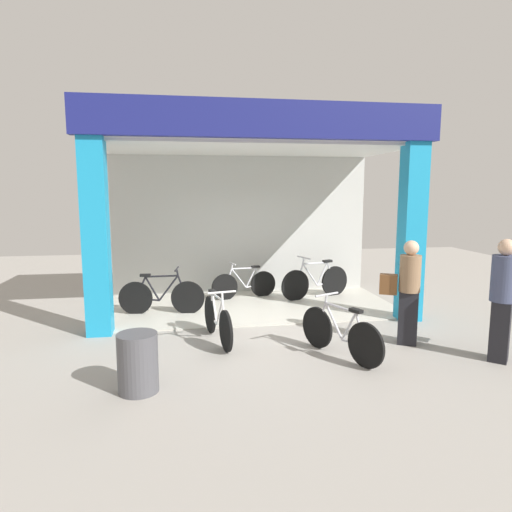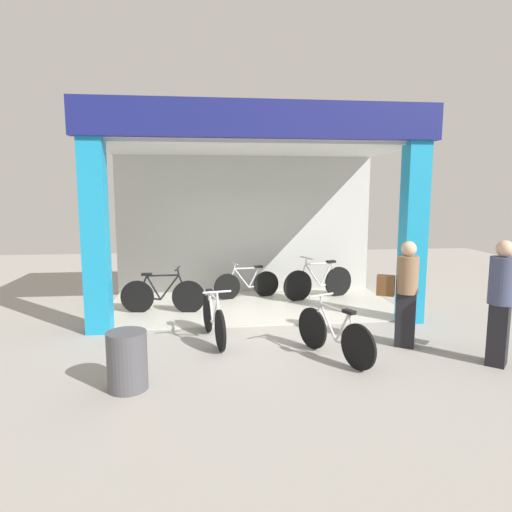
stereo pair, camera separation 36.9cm
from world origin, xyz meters
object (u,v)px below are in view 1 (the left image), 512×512
object	(u,v)px
pedestrian_0	(503,298)
trash_bin	(138,363)
bicycle_inside_2	(161,296)
bicycle_parked_1	(217,320)
bicycle_parked_0	(340,333)
bicycle_inside_0	(244,284)
bicycle_inside_1	(316,281)
pedestrian_1	(407,291)

from	to	relation	value
pedestrian_0	trash_bin	xyz separation A→B (m)	(-4.90, -0.23, -0.54)
bicycle_inside_2	bicycle_parked_1	size ratio (longest dim) A/B	1.05
bicycle_parked_0	pedestrian_0	distance (m)	2.28
bicycle_inside_0	bicycle_parked_1	xyz separation A→B (m)	(-0.80, -2.74, 0.02)
bicycle_inside_2	bicycle_parked_1	world-z (taller)	bicycle_inside_2
bicycle_parked_0	trash_bin	xyz separation A→B (m)	(-2.74, -0.69, 0.01)
bicycle_inside_1	bicycle_parked_0	xyz separation A→B (m)	(-0.67, -3.49, -0.03)
bicycle_parked_1	bicycle_parked_0	bearing A→B (deg)	-29.95
pedestrian_0	trash_bin	bearing A→B (deg)	-177.31
bicycle_parked_1	pedestrian_1	distance (m)	2.98
bicycle_parked_0	pedestrian_1	xyz separation A→B (m)	(1.20, 0.40, 0.49)
pedestrian_0	trash_bin	world-z (taller)	pedestrian_0
bicycle_inside_2	bicycle_parked_0	xyz separation A→B (m)	(2.63, -2.70, -0.01)
pedestrian_0	pedestrian_1	size ratio (longest dim) A/B	1.06
pedestrian_1	bicycle_parked_0	bearing A→B (deg)	-161.70
bicycle_inside_0	pedestrian_0	distance (m)	5.20
bicycle_inside_0	bicycle_inside_1	size ratio (longest dim) A/B	0.88
bicycle_inside_1	bicycle_parked_1	xyz separation A→B (m)	(-2.35, -2.52, -0.03)
trash_bin	bicycle_inside_2	bearing A→B (deg)	88.11
bicycle_inside_1	pedestrian_0	size ratio (longest dim) A/B	0.96
bicycle_inside_1	bicycle_parked_1	world-z (taller)	bicycle_inside_1
bicycle_inside_0	bicycle_parked_1	world-z (taller)	bicycle_parked_1
pedestrian_0	bicycle_parked_1	bearing A→B (deg)	159.59
bicycle_inside_1	bicycle_inside_0	bearing A→B (deg)	171.87
bicycle_inside_2	bicycle_parked_1	xyz separation A→B (m)	(0.95, -1.73, -0.01)
bicycle_inside_0	bicycle_parked_0	xyz separation A→B (m)	(0.88, -3.71, 0.02)
bicycle_inside_1	bicycle_inside_2	distance (m)	3.39
bicycle_inside_0	bicycle_inside_1	world-z (taller)	bicycle_inside_1
pedestrian_0	bicycle_inside_1	bearing A→B (deg)	110.67
bicycle_inside_0	pedestrian_0	xyz separation A→B (m)	(3.05, -4.17, 0.56)
bicycle_inside_2	pedestrian_1	xyz separation A→B (m)	(3.83, -2.30, 0.48)
bicycle_inside_2	trash_bin	xyz separation A→B (m)	(-0.11, -3.39, -0.00)
bicycle_inside_1	bicycle_parked_1	bearing A→B (deg)	-133.01
bicycle_inside_1	bicycle_inside_2	size ratio (longest dim) A/B	1.01
bicycle_inside_2	bicycle_parked_1	distance (m)	1.97
trash_bin	bicycle_parked_1	bearing A→B (deg)	57.49
pedestrian_0	pedestrian_1	xyz separation A→B (m)	(-0.96, 0.86, -0.05)
bicycle_inside_2	pedestrian_1	size ratio (longest dim) A/B	1.01
bicycle_parked_1	pedestrian_0	world-z (taller)	pedestrian_0
bicycle_inside_0	pedestrian_0	world-z (taller)	pedestrian_0
bicycle_inside_0	bicycle_inside_2	xyz separation A→B (m)	(-1.74, -1.01, 0.03)
bicycle_inside_1	bicycle_parked_1	size ratio (longest dim) A/B	1.06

